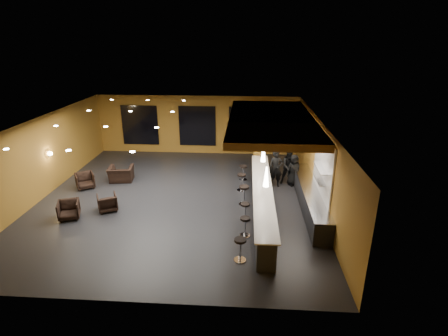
# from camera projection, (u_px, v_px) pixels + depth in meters

# --- Properties ---
(floor) EXTENTS (12.00, 13.00, 0.10)m
(floor) POSITION_uv_depth(u_px,v_px,m) (179.00, 199.00, 15.55)
(floor) COLOR black
(floor) RESTS_ON ground
(ceiling) EXTENTS (12.00, 13.00, 0.10)m
(ceiling) POSITION_uv_depth(u_px,v_px,m) (174.00, 120.00, 14.28)
(ceiling) COLOR black
(wall_back) EXTENTS (12.00, 0.10, 3.50)m
(wall_back) POSITION_uv_depth(u_px,v_px,m) (198.00, 125.00, 21.03)
(wall_back) COLOR olive
(wall_back) RESTS_ON floor
(wall_front) EXTENTS (12.00, 0.10, 3.50)m
(wall_front) POSITION_uv_depth(u_px,v_px,m) (127.00, 248.00, 8.80)
(wall_front) COLOR olive
(wall_front) RESTS_ON floor
(wall_left) EXTENTS (0.10, 13.00, 3.50)m
(wall_left) POSITION_uv_depth(u_px,v_px,m) (40.00, 158.00, 15.29)
(wall_left) COLOR olive
(wall_left) RESTS_ON floor
(wall_right) EXTENTS (0.10, 13.00, 3.50)m
(wall_right) POSITION_uv_depth(u_px,v_px,m) (320.00, 164.00, 14.54)
(wall_right) COLOR olive
(wall_right) RESTS_ON floor
(wood_soffit) EXTENTS (3.60, 8.00, 0.28)m
(wood_soffit) POSITION_uv_depth(u_px,v_px,m) (271.00, 120.00, 15.03)
(wood_soffit) COLOR #9D682D
(wood_soffit) RESTS_ON ceiling
(window_left) EXTENTS (2.20, 0.06, 2.40)m
(window_left) POSITION_uv_depth(u_px,v_px,m) (140.00, 125.00, 21.16)
(window_left) COLOR black
(window_left) RESTS_ON wall_back
(window_center) EXTENTS (2.20, 0.06, 2.40)m
(window_center) POSITION_uv_depth(u_px,v_px,m) (197.00, 126.00, 20.94)
(window_center) COLOR black
(window_center) RESTS_ON wall_back
(window_right) EXTENTS (2.20, 0.06, 2.40)m
(window_right) POSITION_uv_depth(u_px,v_px,m) (247.00, 127.00, 20.76)
(window_right) COLOR black
(window_right) RESTS_ON wall_back
(tile_backsplash) EXTENTS (0.06, 3.20, 2.40)m
(tile_backsplash) POSITION_uv_depth(u_px,v_px,m) (323.00, 167.00, 13.53)
(tile_backsplash) COLOR white
(tile_backsplash) RESTS_ON wall_right
(bar_counter) EXTENTS (0.60, 8.00, 1.00)m
(bar_counter) POSITION_uv_depth(u_px,v_px,m) (262.00, 200.00, 14.20)
(bar_counter) COLOR black
(bar_counter) RESTS_ON floor
(bar_top) EXTENTS (0.78, 8.10, 0.05)m
(bar_top) POSITION_uv_depth(u_px,v_px,m) (262.00, 189.00, 14.01)
(bar_top) COLOR silver
(bar_top) RESTS_ON bar_counter
(prep_counter) EXTENTS (0.70, 6.00, 0.86)m
(prep_counter) POSITION_uv_depth(u_px,v_px,m) (310.00, 198.00, 14.57)
(prep_counter) COLOR black
(prep_counter) RESTS_ON floor
(prep_top) EXTENTS (0.72, 6.00, 0.03)m
(prep_top) POSITION_uv_depth(u_px,v_px,m) (310.00, 188.00, 14.41)
(prep_top) COLOR silver
(prep_top) RESTS_ON prep_counter
(wall_shelf_lower) EXTENTS (0.30, 1.50, 0.03)m
(wall_shelf_lower) POSITION_uv_depth(u_px,v_px,m) (320.00, 179.00, 13.49)
(wall_shelf_lower) COLOR silver
(wall_shelf_lower) RESTS_ON wall_right
(wall_shelf_upper) EXTENTS (0.30, 1.50, 0.03)m
(wall_shelf_upper) POSITION_uv_depth(u_px,v_px,m) (321.00, 168.00, 13.33)
(wall_shelf_upper) COLOR silver
(wall_shelf_upper) RESTS_ON wall_right
(column) EXTENTS (0.60, 0.60, 3.50)m
(column) POSITION_uv_depth(u_px,v_px,m) (260.00, 139.00, 18.05)
(column) COLOR #A67425
(column) RESTS_ON floor
(wall_sconce) EXTENTS (0.22, 0.22, 0.22)m
(wall_sconce) POSITION_uv_depth(u_px,v_px,m) (50.00, 154.00, 15.73)
(wall_sconce) COLOR #FFE5B2
(wall_sconce) RESTS_ON wall_left
(pendant_0) EXTENTS (0.20, 0.20, 0.70)m
(pendant_0) POSITION_uv_depth(u_px,v_px,m) (266.00, 177.00, 11.68)
(pendant_0) COLOR white
(pendant_0) RESTS_ON wood_soffit
(pendant_1) EXTENTS (0.20, 0.20, 0.70)m
(pendant_1) POSITION_uv_depth(u_px,v_px,m) (263.00, 153.00, 14.01)
(pendant_1) COLOR white
(pendant_1) RESTS_ON wood_soffit
(pendant_2) EXTENTS (0.20, 0.20, 0.70)m
(pendant_2) POSITION_uv_depth(u_px,v_px,m) (261.00, 137.00, 16.34)
(pendant_2) COLOR white
(pendant_2) RESTS_ON wood_soffit
(staff_a) EXTENTS (0.70, 0.50, 1.81)m
(staff_a) POSITION_uv_depth(u_px,v_px,m) (276.00, 169.00, 16.47)
(staff_a) COLOR black
(staff_a) RESTS_ON floor
(staff_b) EXTENTS (0.96, 0.79, 1.79)m
(staff_b) POSITION_uv_depth(u_px,v_px,m) (290.00, 166.00, 16.76)
(staff_b) COLOR black
(staff_b) RESTS_ON floor
(staff_c) EXTENTS (0.87, 0.72, 1.53)m
(staff_c) POSITION_uv_depth(u_px,v_px,m) (294.00, 170.00, 16.67)
(staff_c) COLOR black
(staff_c) RESTS_ON floor
(armchair_a) EXTENTS (1.00, 1.02, 0.72)m
(armchair_a) POSITION_uv_depth(u_px,v_px,m) (69.00, 210.00, 13.72)
(armchair_a) COLOR black
(armchair_a) RESTS_ON floor
(armchair_b) EXTENTS (1.01, 1.02, 0.69)m
(armchair_b) POSITION_uv_depth(u_px,v_px,m) (107.00, 202.00, 14.36)
(armchair_b) COLOR black
(armchair_b) RESTS_ON floor
(armchair_c) EXTENTS (1.10, 1.11, 0.74)m
(armchair_c) POSITION_uv_depth(u_px,v_px,m) (85.00, 181.00, 16.47)
(armchair_c) COLOR black
(armchair_c) RESTS_ON floor
(armchair_d) EXTENTS (1.27, 1.15, 0.75)m
(armchair_d) POSITION_uv_depth(u_px,v_px,m) (121.00, 174.00, 17.27)
(armchair_d) COLOR black
(armchair_d) RESTS_ON floor
(bar_stool_0) EXTENTS (0.40, 0.40, 0.79)m
(bar_stool_0) POSITION_uv_depth(u_px,v_px,m) (240.00, 247.00, 11.05)
(bar_stool_0) COLOR silver
(bar_stool_0) RESTS_ON floor
(bar_stool_1) EXTENTS (0.38, 0.38, 0.74)m
(bar_stool_1) POSITION_uv_depth(u_px,v_px,m) (245.00, 224.00, 12.44)
(bar_stool_1) COLOR silver
(bar_stool_1) RESTS_ON floor
(bar_stool_2) EXTENTS (0.37, 0.37, 0.73)m
(bar_stool_2) POSITION_uv_depth(u_px,v_px,m) (245.00, 210.00, 13.50)
(bar_stool_2) COLOR silver
(bar_stool_2) RESTS_ON floor
(bar_stool_3) EXTENTS (0.44, 0.44, 0.86)m
(bar_stool_3) POSITION_uv_depth(u_px,v_px,m) (244.00, 193.00, 14.75)
(bar_stool_3) COLOR silver
(bar_stool_3) RESTS_ON floor
(bar_stool_4) EXTENTS (0.41, 0.41, 0.82)m
(bar_stool_4) POSITION_uv_depth(u_px,v_px,m) (242.00, 180.00, 16.13)
(bar_stool_4) COLOR silver
(bar_stool_4) RESTS_ON floor
(bar_stool_5) EXTENTS (0.38, 0.38, 0.76)m
(bar_stool_5) POSITION_uv_depth(u_px,v_px,m) (243.00, 171.00, 17.34)
(bar_stool_5) COLOR silver
(bar_stool_5) RESTS_ON floor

